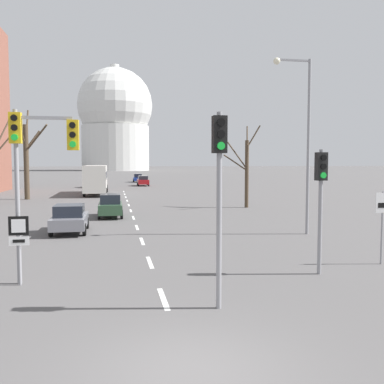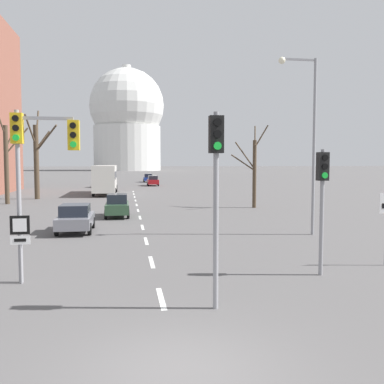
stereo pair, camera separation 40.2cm
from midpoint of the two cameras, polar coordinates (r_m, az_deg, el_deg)
name	(u,v)px [view 1 (the left image)]	position (r m, az deg, el deg)	size (l,w,h in m)	color
ground_plane	(190,371)	(8.60, -1.72, -22.77)	(800.00, 800.00, 0.00)	#565454
lane_stripe_0	(163,299)	(12.54, -4.79, -13.99)	(0.16, 2.00, 0.01)	silver
lane_stripe_1	(150,262)	(16.86, -6.33, -9.30)	(0.16, 2.00, 0.01)	silver
lane_stripe_2	(142,241)	(21.25, -7.22, -6.52)	(0.16, 2.00, 0.01)	silver
lane_stripe_3	(137,227)	(25.69, -7.80, -4.70)	(0.16, 2.00, 0.01)	silver
lane_stripe_4	(133,218)	(30.14, -8.20, -3.42)	(0.16, 2.00, 0.01)	silver
lane_stripe_5	(131,211)	(34.60, -8.50, -2.47)	(0.16, 2.00, 0.01)	silver
lane_stripe_6	(129,205)	(39.08, -8.73, -1.73)	(0.16, 2.00, 0.01)	silver
lane_stripe_7	(127,201)	(43.55, -8.92, -1.15)	(0.16, 2.00, 0.01)	silver
lane_stripe_8	(126,197)	(48.04, -9.06, -0.68)	(0.16, 2.00, 0.01)	silver
lane_stripe_9	(125,194)	(52.52, -9.19, -0.28)	(0.16, 2.00, 0.01)	silver
lane_stripe_10	(124,192)	(57.01, -9.29, 0.05)	(0.16, 2.00, 0.01)	silver
traffic_signal_near_left	(36,152)	(14.44, -20.87, 4.97)	(2.09, 0.34, 5.52)	gray
traffic_signal_near_right	(321,187)	(15.20, 16.07, 0.64)	(0.36, 0.34, 4.31)	gray
traffic_signal_centre_tall	(219,173)	(11.12, 2.63, 2.58)	(0.36, 0.34, 5.17)	gray
route_sign_post	(19,238)	(14.56, -22.82, -5.64)	(0.60, 0.08, 2.24)	gray
speed_limit_sign	(382,215)	(17.61, 23.46, -2.83)	(0.60, 0.08, 2.78)	gray
street_lamp_right	(303,129)	(23.58, 14.07, 8.09)	(2.10, 0.36, 9.29)	gray
sedan_near_left	(138,178)	(83.87, -7.38, 1.87)	(1.78, 4.13, 1.64)	navy
sedan_near_right	(70,218)	(24.56, -16.44, -3.39)	(1.88, 3.99, 1.55)	slate
sedan_mid_centre	(143,181)	(70.62, -6.72, 1.50)	(1.81, 4.37, 1.66)	maroon
sedan_far_left	(91,182)	(67.55, -13.46, 1.32)	(1.82, 3.83, 1.69)	black
sedan_far_right	(110,206)	(30.71, -11.20, -1.80)	(1.68, 3.84, 1.64)	#2D4C33
city_bus	(96,177)	(52.57, -12.91, 1.91)	(2.66, 10.80, 3.48)	beige
bare_tree_right_near	(246,169)	(36.70, 6.91, 3.07)	(3.10, 3.01, 7.04)	#473828
bare_tree_left_far	(27,157)	(47.64, -21.39, 4.38)	(3.32, 4.24, 9.46)	#473828
capitol_dome	(115,119)	(205.13, -10.25, 9.51)	(34.60, 34.60, 48.87)	silver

